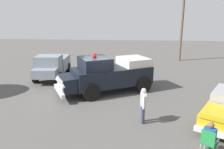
{
  "coord_description": "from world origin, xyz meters",
  "views": [
    {
      "loc": [
        -13.01,
        -1.69,
        4.88
      ],
      "look_at": [
        0.73,
        -0.51,
        1.12
      ],
      "focal_mm": 35.87,
      "sensor_mm": 36.0,
      "label": 1
    }
  ],
  "objects_px": {
    "parked_pickup": "(52,65)",
    "lawn_chair_spare": "(133,71)",
    "vintage_fire_truck": "(109,74)",
    "spectator_seated": "(210,137)",
    "spectator_standing": "(143,103)",
    "utility_pole": "(182,23)",
    "lawn_chair_near_truck": "(209,141)"
  },
  "relations": [
    {
      "from": "spectator_standing",
      "to": "utility_pole",
      "type": "bearing_deg",
      "value": -17.34
    },
    {
      "from": "parked_pickup",
      "to": "lawn_chair_spare",
      "type": "distance_m",
      "value": 6.34
    },
    {
      "from": "lawn_chair_spare",
      "to": "spectator_standing",
      "type": "relative_size",
      "value": 0.61
    },
    {
      "from": "spectator_seated",
      "to": "vintage_fire_truck",
      "type": "bearing_deg",
      "value": 33.82
    },
    {
      "from": "spectator_standing",
      "to": "spectator_seated",
      "type": "bearing_deg",
      "value": -134.89
    },
    {
      "from": "lawn_chair_spare",
      "to": "spectator_standing",
      "type": "xyz_separation_m",
      "value": [
        -7.33,
        -0.41,
        0.37
      ]
    },
    {
      "from": "vintage_fire_truck",
      "to": "spectator_seated",
      "type": "height_order",
      "value": "vintage_fire_truck"
    },
    {
      "from": "vintage_fire_truck",
      "to": "spectator_standing",
      "type": "height_order",
      "value": "vintage_fire_truck"
    },
    {
      "from": "vintage_fire_truck",
      "to": "utility_pole",
      "type": "distance_m",
      "value": 12.79
    },
    {
      "from": "lawn_chair_spare",
      "to": "spectator_seated",
      "type": "bearing_deg",
      "value": -164.46
    },
    {
      "from": "parked_pickup",
      "to": "spectator_standing",
      "type": "bearing_deg",
      "value": -136.56
    },
    {
      "from": "vintage_fire_truck",
      "to": "utility_pole",
      "type": "bearing_deg",
      "value": -31.83
    },
    {
      "from": "parked_pickup",
      "to": "spectator_seated",
      "type": "relative_size",
      "value": 3.81
    },
    {
      "from": "parked_pickup",
      "to": "spectator_seated",
      "type": "height_order",
      "value": "parked_pickup"
    },
    {
      "from": "vintage_fire_truck",
      "to": "spectator_seated",
      "type": "bearing_deg",
      "value": -146.18
    },
    {
      "from": "parked_pickup",
      "to": "utility_pole",
      "type": "xyz_separation_m",
      "value": [
        7.58,
        -11.33,
        3.01
      ]
    },
    {
      "from": "lawn_chair_near_truck",
      "to": "lawn_chair_spare",
      "type": "relative_size",
      "value": 1.0
    },
    {
      "from": "lawn_chair_spare",
      "to": "parked_pickup",
      "type": "bearing_deg",
      "value": 91.93
    },
    {
      "from": "vintage_fire_truck",
      "to": "parked_pickup",
      "type": "height_order",
      "value": "vintage_fire_truck"
    },
    {
      "from": "parked_pickup",
      "to": "spectator_seated",
      "type": "distance_m",
      "value": 12.98
    },
    {
      "from": "spectator_seated",
      "to": "utility_pole",
      "type": "relative_size",
      "value": 0.17
    },
    {
      "from": "lawn_chair_near_truck",
      "to": "lawn_chair_spare",
      "type": "height_order",
      "value": "same"
    },
    {
      "from": "spectator_seated",
      "to": "lawn_chair_spare",
      "type": "bearing_deg",
      "value": 15.54
    },
    {
      "from": "lawn_chair_near_truck",
      "to": "spectator_seated",
      "type": "distance_m",
      "value": 0.17
    },
    {
      "from": "vintage_fire_truck",
      "to": "lawn_chair_spare",
      "type": "relative_size",
      "value": 6.13
    },
    {
      "from": "parked_pickup",
      "to": "spectator_standing",
      "type": "height_order",
      "value": "parked_pickup"
    },
    {
      "from": "parked_pickup",
      "to": "spectator_standing",
      "type": "distance_m",
      "value": 9.8
    },
    {
      "from": "spectator_seated",
      "to": "utility_pole",
      "type": "height_order",
      "value": "utility_pole"
    },
    {
      "from": "vintage_fire_truck",
      "to": "parked_pickup",
      "type": "bearing_deg",
      "value": 57.51
    },
    {
      "from": "lawn_chair_spare",
      "to": "utility_pole",
      "type": "bearing_deg",
      "value": -34.15
    },
    {
      "from": "spectator_seated",
      "to": "lawn_chair_near_truck",
      "type": "bearing_deg",
      "value": 141.6
    },
    {
      "from": "spectator_seated",
      "to": "parked_pickup",
      "type": "bearing_deg",
      "value": 43.85
    }
  ]
}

